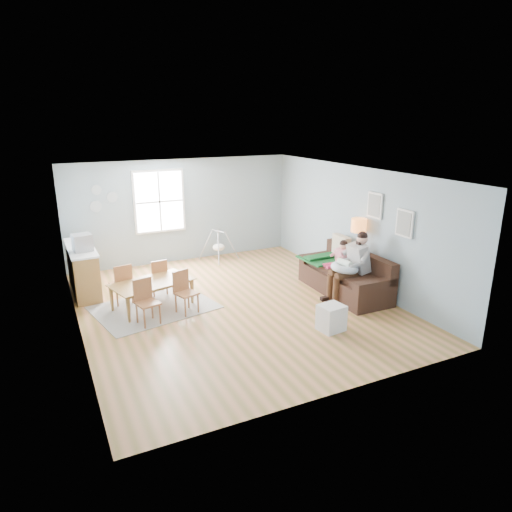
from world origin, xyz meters
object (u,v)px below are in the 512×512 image
storage_cube (331,318)px  monitor (82,243)px  chair_se (184,289)px  counter (83,269)px  chair_ne (158,275)px  sofa (347,278)px  chair_nw (122,282)px  toddler (339,257)px  floor_lamp (358,231)px  dining_table (153,295)px  baby_swing (219,247)px  chair_sw (146,299)px  father (352,264)px

storage_cube → monitor: monitor is taller
chair_se → counter: 2.65m
storage_cube → chair_se: chair_se is taller
storage_cube → chair_ne: chair_ne is taller
sofa → storage_cube: sofa is taller
storage_cube → chair_nw: size_ratio=0.55×
toddler → monitor: size_ratio=2.15×
storage_cube → chair_ne: 3.88m
monitor → floor_lamp: bearing=-21.6°
chair_nw → storage_cube: bearing=-42.2°
dining_table → monitor: size_ratio=3.78×
baby_swing → chair_sw: bearing=-130.5°
father → chair_se: bearing=165.9°
floor_lamp → chair_sw: (-4.62, 0.30, -0.86)m
toddler → storage_cube: 2.16m
dining_table → chair_nw: size_ratio=1.82×
floor_lamp → baby_swing: floor_lamp is taller
sofa → chair_se: 3.58m
chair_ne → counter: size_ratio=0.44×
storage_cube → chair_se: 2.91m
chair_sw → floor_lamp: bearing=-3.8°
chair_ne → counter: counter is taller
chair_se → chair_ne: chair_se is taller
floor_lamp → chair_sw: size_ratio=1.89×
chair_nw → counter: counter is taller
toddler → monitor: (-5.11, 2.01, 0.43)m
father → storage_cube: (-1.24, -1.09, -0.54)m
sofa → chair_sw: size_ratio=2.67×
chair_se → chair_ne: size_ratio=1.05×
floor_lamp → father: bearing=-138.5°
storage_cube → dining_table: size_ratio=0.30×
chair_ne → monitor: bearing=157.4°
chair_sw → chair_nw: 1.12m
chair_se → dining_table: bearing=137.3°
baby_swing → dining_table: bearing=-133.8°
sofa → counter: size_ratio=1.24×
floor_lamp → sofa: bearing=-168.2°
toddler → dining_table: size_ratio=0.57×
chair_nw → baby_swing: size_ratio=0.83×
father → chair_sw: size_ratio=1.69×
storage_cube → baby_swing: baby_swing is taller
dining_table → chair_se: size_ratio=1.86×
storage_cube → chair_nw: (-3.18, 2.88, 0.25)m
monitor → dining_table: bearing=-47.1°
toddler → floor_lamp: bearing=-23.3°
counter → storage_cube: bearing=-46.3°
monitor → baby_swing: bearing=19.6°
storage_cube → baby_swing: size_ratio=0.46×
father → chair_se: 3.51m
floor_lamp → dining_table: (-4.33, 0.94, -1.07)m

